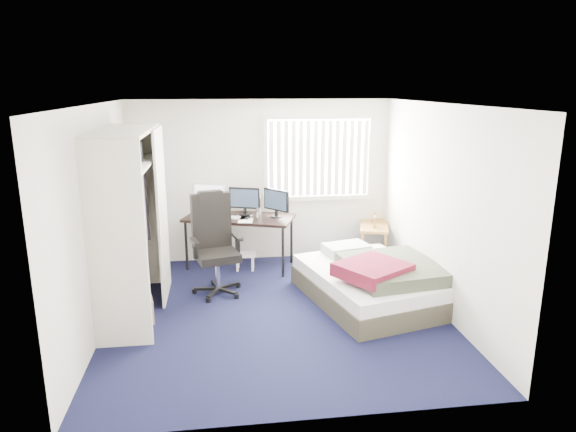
% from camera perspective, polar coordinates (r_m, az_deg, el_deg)
% --- Properties ---
extents(ground, '(4.20, 4.20, 0.00)m').
position_cam_1_polar(ground, '(6.39, -1.28, -10.66)').
color(ground, black).
rests_on(ground, ground).
extents(room_shell, '(4.20, 4.20, 4.20)m').
position_cam_1_polar(room_shell, '(5.92, -1.36, 2.70)').
color(room_shell, silver).
rests_on(room_shell, ground).
extents(window_assembly, '(1.72, 0.09, 1.32)m').
position_cam_1_polar(window_assembly, '(8.03, 3.43, 6.42)').
color(window_assembly, white).
rests_on(window_assembly, ground).
extents(closet, '(0.64, 1.84, 2.22)m').
position_cam_1_polar(closet, '(6.26, -17.02, 1.25)').
color(closet, beige).
rests_on(closet, ground).
extents(desk, '(1.75, 1.23, 1.25)m').
position_cam_1_polar(desk, '(7.75, -5.37, 0.15)').
color(desk, black).
rests_on(desk, ground).
extents(office_chair, '(0.78, 0.78, 1.35)m').
position_cam_1_polar(office_chair, '(6.91, -8.08, -4.23)').
color(office_chair, black).
rests_on(office_chair, ground).
extents(footstool, '(0.33, 0.28, 0.25)m').
position_cam_1_polar(footstool, '(7.76, -4.79, -4.58)').
color(footstool, white).
rests_on(footstool, ground).
extents(nightstand, '(0.65, 0.93, 0.76)m').
position_cam_1_polar(nightstand, '(8.19, 9.55, -1.37)').
color(nightstand, brown).
rests_on(nightstand, ground).
extents(bed, '(1.87, 2.21, 0.64)m').
position_cam_1_polar(bed, '(6.70, 9.48, -7.12)').
color(bed, '#3C382B').
rests_on(bed, ground).
extents(pine_box, '(0.42, 0.34, 0.28)m').
position_cam_1_polar(pine_box, '(6.35, -16.45, -10.11)').
color(pine_box, '#9F704F').
rests_on(pine_box, ground).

